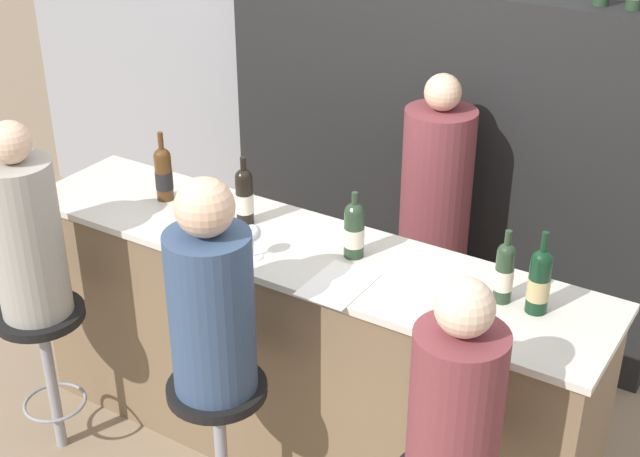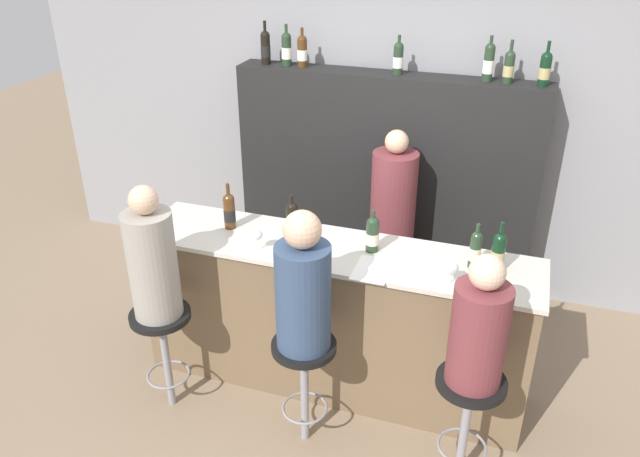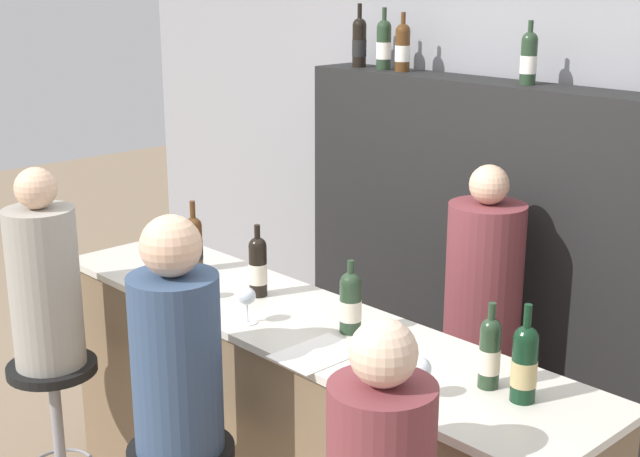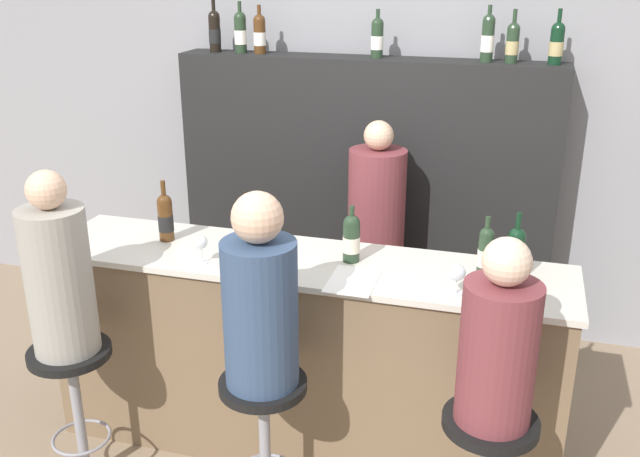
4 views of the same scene
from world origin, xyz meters
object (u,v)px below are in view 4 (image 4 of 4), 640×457
at_px(wine_bottle_backbar_2, 260,34).
at_px(guest_seated_middle, 260,302).
at_px(wine_bottle_counter_2, 351,238).
at_px(guest_seated_right, 498,345).
at_px(wine_bottle_counter_3, 485,251).
at_px(wine_bottle_counter_4, 515,253).
at_px(wine_bottle_backbar_6, 557,43).
at_px(wine_bottle_backbar_0, 215,31).
at_px(bar_stool_middle, 264,412).
at_px(wine_bottle_backbar_5, 513,42).
at_px(wine_glass_1, 270,251).
at_px(wine_bottle_counter_0, 165,217).
at_px(wine_glass_0, 201,243).
at_px(wine_bottle_backbar_4, 488,38).
at_px(bar_stool_left, 73,379).
at_px(guest_seated_left, 58,275).
at_px(wine_glass_2, 457,274).
at_px(bar_stool_right, 487,452).
at_px(bartender, 375,255).
at_px(wine_bottle_backbar_1, 240,32).
at_px(wine_bottle_backbar_3, 377,37).
at_px(wine_bottle_counter_1, 247,225).

bearing_deg(wine_bottle_backbar_2, guest_seated_middle, -70.05).
height_order(wine_bottle_counter_2, guest_seated_right, guest_seated_right).
xyz_separation_m(wine_bottle_counter_3, guest_seated_middle, (-0.85, -0.61, -0.08)).
relative_size(wine_bottle_counter_4, wine_bottle_backbar_6, 1.03).
bearing_deg(wine_bottle_backbar_0, bar_stool_middle, -62.37).
relative_size(wine_bottle_backbar_5, wine_glass_1, 2.12).
relative_size(wine_bottle_counter_2, wine_bottle_backbar_0, 0.83).
xyz_separation_m(wine_bottle_counter_0, wine_glass_0, (0.30, -0.22, -0.03)).
bearing_deg(guest_seated_right, wine_bottle_backbar_2, 130.65).
distance_m(wine_bottle_backbar_0, wine_bottle_backbar_6, 2.10).
bearing_deg(wine_bottle_backbar_4, bar_stool_left, -130.92).
relative_size(wine_bottle_counter_3, wine_bottle_backbar_6, 0.93).
xyz_separation_m(wine_bottle_counter_0, guest_seated_left, (-0.21, -0.61, -0.08)).
xyz_separation_m(wine_glass_2, guest_seated_middle, (-0.75, -0.39, -0.05)).
xyz_separation_m(bar_stool_middle, bar_stool_right, (0.95, 0.00, 0.00)).
height_order(wine_bottle_counter_4, bar_stool_left, wine_bottle_counter_4).
distance_m(wine_bottle_backbar_0, bartender, 1.77).
bearing_deg(bartender, wine_glass_0, -118.32).
height_order(wine_bottle_counter_4, wine_bottle_backbar_5, wine_bottle_backbar_5).
relative_size(wine_bottle_backbar_0, wine_bottle_backbar_1, 1.05).
relative_size(wine_glass_1, guest_seated_left, 0.17).
relative_size(wine_bottle_counter_2, wine_bottle_counter_3, 0.97).
relative_size(wine_bottle_backbar_4, wine_bottle_backbar_5, 1.07).
bearing_deg(wine_bottle_backbar_4, wine_bottle_backbar_1, -180.00).
height_order(bar_stool_right, guest_seated_right, guest_seated_right).
distance_m(wine_bottle_backbar_5, bar_stool_middle, 2.52).
relative_size(wine_glass_0, guest_seated_middle, 0.16).
height_order(wine_bottle_counter_3, wine_bottle_backbar_5, wine_bottle_backbar_5).
xyz_separation_m(wine_bottle_backbar_3, bar_stool_middle, (-0.06, -1.92, -1.39)).
xyz_separation_m(wine_bottle_counter_0, guest_seated_right, (1.69, -0.61, -0.13)).
xyz_separation_m(wine_bottle_backbar_2, bar_stool_right, (1.65, -1.92, -1.40)).
relative_size(wine_bottle_backbar_1, wine_glass_1, 2.24).
bearing_deg(bar_stool_left, wine_bottle_counter_0, 70.80).
bearing_deg(wine_bottle_backbar_4, bar_stool_right, -82.93).
distance_m(wine_bottle_backbar_4, wine_glass_2, 1.74).
height_order(wine_bottle_backbar_5, wine_glass_1, wine_bottle_backbar_5).
height_order(wine_bottle_backbar_4, guest_seated_right, wine_bottle_backbar_4).
xyz_separation_m(wine_bottle_counter_4, bartender, (-0.81, 0.91, -0.48)).
relative_size(guest_seated_middle, bar_stool_right, 1.15).
xyz_separation_m(wine_bottle_counter_2, wine_bottle_backbar_4, (0.48, 1.31, 0.80)).
xyz_separation_m(wine_glass_0, wine_glass_1, (0.34, 0.00, 0.00)).
xyz_separation_m(wine_bottle_backbar_3, wine_glass_2, (0.69, -1.53, -0.81)).
relative_size(wine_bottle_backbar_6, bar_stool_middle, 0.42).
relative_size(wine_bottle_counter_4, guest_seated_middle, 0.38).
xyz_separation_m(wine_bottle_counter_1, wine_bottle_backbar_3, (0.36, 1.31, 0.78)).
relative_size(wine_glass_0, bartender, 0.09).
distance_m(wine_bottle_counter_0, wine_bottle_backbar_5, 2.20).
xyz_separation_m(wine_bottle_backbar_0, bar_stool_left, (0.05, -1.92, -1.41)).
height_order(wine_bottle_backbar_1, guest_seated_left, wine_bottle_backbar_1).
distance_m(wine_bottle_backbar_2, wine_glass_2, 2.26).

